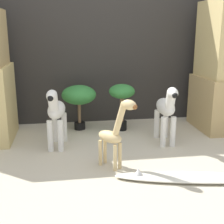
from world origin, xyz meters
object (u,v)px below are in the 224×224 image
Objects in this scene: potted_palm_front at (122,95)px; potted_palm_back at (79,96)px; giraffe_figurine at (115,132)px; zebra_right at (166,109)px; zebra_left at (56,113)px; surfboard at (193,177)px.

potted_palm_front is 0.49m from potted_palm_back.
giraffe_figurine reaches higher than potted_palm_front.
giraffe_figurine reaches higher than potted_palm_back.
zebra_right and zebra_left have the same top height.
giraffe_figurine is 0.71m from surfboard.
zebra_left is 0.74m from giraffe_figurine.
potted_palm_front is at bearing 103.96° from surfboard.
zebra_left is 1.39m from surfboard.
potted_palm_front is 1.03× the size of potted_palm_back.
potted_palm_back is 0.41× the size of surfboard.
zebra_left is (-1.08, 0.04, 0.00)m from zebra_right.
giraffe_figurine is 1.03m from potted_palm_front.
zebra_left is 1.18× the size of potted_palm_back.
potted_palm_back is at bearing 119.75° from surfboard.
zebra_left and giraffe_figurine have the same top height.
potted_palm_back reaches higher than surfboard.
potted_palm_back is (-0.84, 0.59, 0.04)m from zebra_right.
zebra_left is 1.14× the size of potted_palm_front.
zebra_left is at bearing -148.47° from potted_palm_front.
potted_palm_front is (0.24, 1.00, 0.09)m from giraffe_figurine.
zebra_right reaches higher than potted_palm_front.
zebra_right reaches higher than potted_palm_back.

